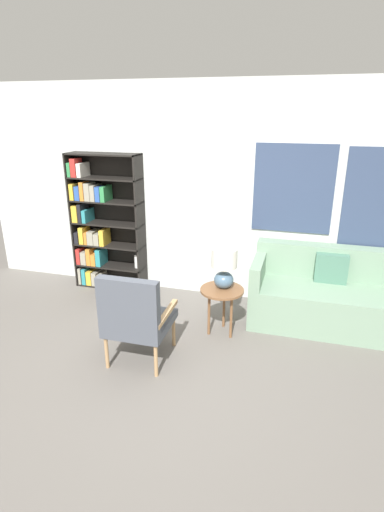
% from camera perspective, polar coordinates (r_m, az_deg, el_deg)
% --- Properties ---
extents(ground_plane, '(14.00, 14.00, 0.00)m').
position_cam_1_polar(ground_plane, '(3.86, -5.84, -17.45)').
color(ground_plane, '#66605B').
extents(wall_back, '(6.40, 0.08, 2.70)m').
position_cam_1_polar(wall_back, '(5.08, 2.76, 8.80)').
color(wall_back, silver).
rests_on(wall_back, ground_plane).
extents(bookshelf, '(0.97, 0.30, 1.83)m').
position_cam_1_polar(bookshelf, '(5.56, -13.11, 4.25)').
color(bookshelf, black).
rests_on(bookshelf, ground_plane).
extents(armchair, '(0.60, 0.63, 0.95)m').
position_cam_1_polar(armchair, '(3.84, -8.15, -8.40)').
color(armchair, tan).
rests_on(armchair, ground_plane).
extents(couch, '(1.73, 0.82, 0.86)m').
position_cam_1_polar(couch, '(4.87, 18.91, -5.50)').
color(couch, gray).
rests_on(couch, ground_plane).
extents(side_table, '(0.47, 0.47, 0.53)m').
position_cam_1_polar(side_table, '(4.35, 4.29, -5.52)').
color(side_table, brown).
rests_on(side_table, ground_plane).
extents(table_lamp, '(0.27, 0.27, 0.45)m').
position_cam_1_polar(table_lamp, '(4.26, 4.61, -1.35)').
color(table_lamp, slate).
rests_on(table_lamp, side_table).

